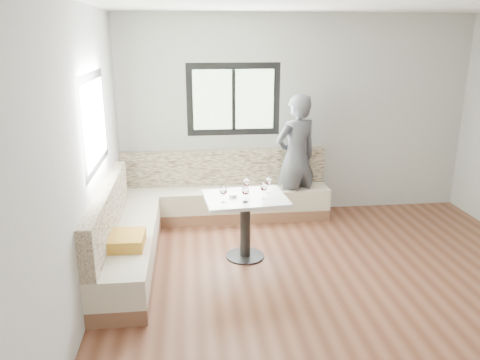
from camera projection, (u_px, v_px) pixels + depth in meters
name	position (u px, v px, depth m)	size (l,w,h in m)	color
room	(347.00, 158.00, 4.33)	(5.01, 5.01, 2.81)	brown
banquette	(187.00, 213.00, 5.96)	(2.90, 2.80, 0.95)	brown
table	(245.00, 212.00, 5.35)	(0.97, 0.79, 0.75)	black
person	(296.00, 158.00, 6.48)	(0.64, 0.42, 1.76)	#494B52
olive_ramekin	(233.00, 195.00, 5.29)	(0.09, 0.09, 0.04)	white
wine_glass_a	(223.00, 191.00, 5.09)	(0.08, 0.08, 0.18)	white
wine_glass_b	(245.00, 191.00, 5.08)	(0.08, 0.08, 0.18)	white
wine_glass_c	(264.00, 187.00, 5.21)	(0.08, 0.08, 0.18)	white
wine_glass_d	(247.00, 183.00, 5.38)	(0.08, 0.08, 0.18)	white
wine_glass_e	(268.00, 182.00, 5.41)	(0.08, 0.08, 0.18)	white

